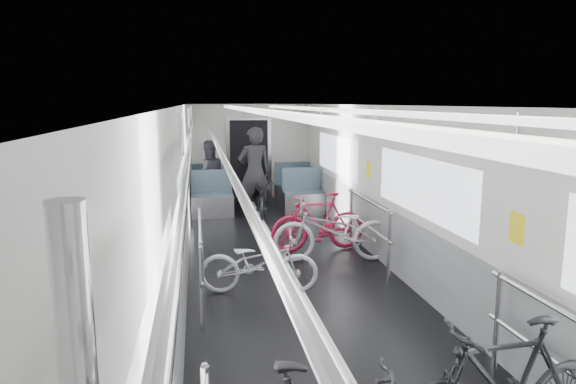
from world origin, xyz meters
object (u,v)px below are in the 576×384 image
bike_left_far (259,263)px  person_standing (254,173)px  bike_aisle (260,198)px  bike_right_mid (334,230)px  person_seated (209,176)px  bike_right_far (318,222)px

bike_left_far → person_standing: (0.44, 4.44, 0.57)m
bike_left_far → bike_aisle: (0.56, 4.44, 0.01)m
bike_right_mid → person_seated: size_ratio=1.16×
bike_aisle → person_standing: 0.57m
bike_left_far → person_seated: (-0.50, 5.16, 0.41)m
bike_left_far → bike_right_mid: bearing=-40.9°
bike_aisle → person_seated: person_seated is taller
bike_right_far → person_standing: (-0.76, 2.71, 0.48)m
bike_left_far → person_seated: bearing=14.2°
person_standing → bike_right_far: bearing=95.2°
bike_right_far → person_standing: person_standing is taller
bike_left_far → bike_right_far: (1.20, 1.74, 0.09)m
bike_right_mid → bike_aisle: bearing=-161.7°
bike_left_far → person_seated: 5.21m
bike_right_mid → person_seated: bearing=-150.3°
bike_right_far → person_seated: person_seated is taller
bike_right_mid → bike_aisle: bike_right_mid is taller
bike_left_far → bike_right_far: bearing=-26.1°
bike_right_far → bike_right_mid: bearing=3.7°
bike_left_far → bike_right_far: bike_right_far is taller
bike_aisle → person_standing: (-0.12, 0.00, 0.56)m
person_seated → bike_left_far: bearing=81.9°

